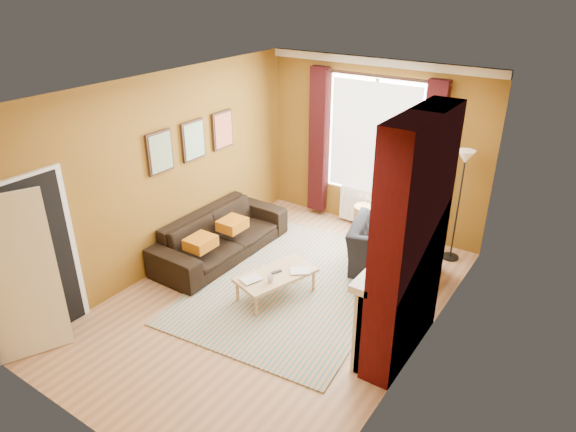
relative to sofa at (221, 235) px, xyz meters
The scene contains 12 objects.
ground 1.55m from the sofa, 20.35° to the right, with size 5.50×5.50×0.00m, color #946743.
room_walls 2.32m from the sofa, ahead, with size 3.82×5.54×2.83m.
striped_rug 1.44m from the sofa, ahead, with size 2.78×3.62×0.02m.
sofa is the anchor object (origin of this frame).
armchair 2.56m from the sofa, 21.83° to the left, with size 1.16×1.01×0.75m, color black.
coffee_table 1.42m from the sofa, 18.70° to the right, with size 0.83×1.18×0.35m.
wicker_stool 2.41m from the sofa, 51.02° to the left, with size 0.51×0.51×0.49m.
floor_lamp 3.66m from the sofa, 32.24° to the left, with size 0.29×0.29×1.72m.
book_a 1.31m from the sofa, 34.23° to the right, with size 0.20×0.26×0.02m, color #999999.
book_b 1.54m from the sofa, ahead, with size 0.19×0.26×0.02m, color #999999.
mug 1.55m from the sofa, 25.06° to the right, with size 0.09×0.09×0.09m, color #999999.
tv_remote 1.41m from the sofa, 17.79° to the right, with size 0.10×0.15×0.02m.
Camera 1 is at (3.31, -4.64, 3.99)m, focal length 32.00 mm.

